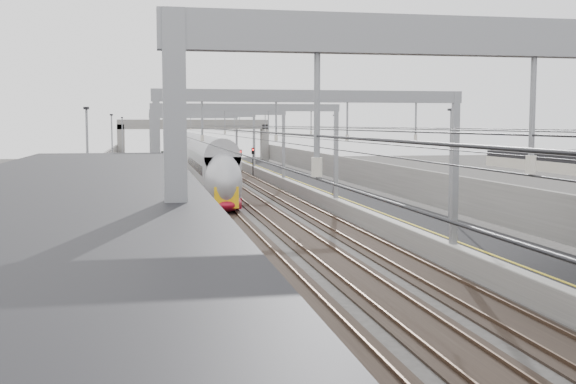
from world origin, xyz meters
name	(u,v)px	position (x,y,z in m)	size (l,w,h in m)	color
platform_left	(130,205)	(-8.00, 45.00, 0.50)	(4.00, 120.00, 1.00)	black
platform_right	(347,201)	(8.00, 45.00, 0.50)	(4.00, 120.00, 1.00)	black
tracks	(242,209)	(0.00, 45.00, 0.05)	(11.40, 140.00, 0.20)	black
overhead_line	(231,125)	(0.00, 51.62, 6.14)	(13.00, 140.00, 6.60)	gray
canopy_left	(43,208)	(-8.02, 2.99, 5.09)	(4.40, 30.00, 4.24)	black
overbridge	(194,130)	(0.00, 100.00, 5.31)	(22.00, 2.20, 6.90)	slate
wall_left	(83,190)	(-11.20, 45.00, 1.60)	(0.30, 120.00, 3.20)	slate
wall_right	(388,185)	(11.20, 45.00, 1.60)	(0.30, 120.00, 3.20)	slate
train	(202,167)	(-1.50, 63.63, 2.05)	(2.63, 48.00, 4.17)	maroon
signal_green	(163,161)	(-5.20, 68.00, 2.42)	(0.32, 0.32, 3.48)	black
signal_red_near	(240,159)	(3.20, 71.05, 2.42)	(0.32, 0.32, 3.48)	black
signal_red_far	(253,157)	(5.40, 76.72, 2.42)	(0.32, 0.32, 3.48)	black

